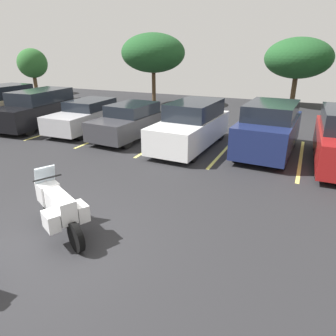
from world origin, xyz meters
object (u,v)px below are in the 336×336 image
object	(u,v)px
car_charcoal	(132,121)
car_white	(192,126)
motorcycle_touring	(58,207)
car_silver	(88,116)
car_black	(39,109)
car_navy	(269,129)

from	to	relation	value
car_charcoal	car_white	world-z (taller)	car_white
motorcycle_touring	car_silver	distance (m)	9.44
car_black	car_silver	xyz separation A→B (m)	(2.82, 0.37, -0.19)
car_charcoal	motorcycle_touring	bearing A→B (deg)	-70.68
car_silver	car_charcoal	world-z (taller)	car_charcoal
car_charcoal	car_navy	bearing A→B (deg)	1.47
car_black	car_white	size ratio (longest dim) A/B	1.04
car_silver	car_white	world-z (taller)	car_white
car_white	motorcycle_touring	bearing A→B (deg)	-92.72
car_black	car_charcoal	xyz separation A→B (m)	(5.51, 0.15, -0.18)
car_black	car_charcoal	distance (m)	5.51
motorcycle_touring	car_navy	bearing A→B (deg)	66.56
car_black	car_charcoal	bearing A→B (deg)	1.54
car_navy	car_charcoal	bearing A→B (deg)	-178.53
car_silver	car_white	size ratio (longest dim) A/B	0.96
car_silver	car_navy	bearing A→B (deg)	-0.47
car_silver	car_charcoal	distance (m)	2.70
motorcycle_touring	car_white	size ratio (longest dim) A/B	0.40
motorcycle_touring	car_charcoal	xyz separation A→B (m)	(-2.65, 7.56, 0.11)
motorcycle_touring	car_white	bearing A→B (deg)	87.28
motorcycle_touring	car_black	size ratio (longest dim) A/B	0.39
car_black	car_silver	bearing A→B (deg)	7.52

